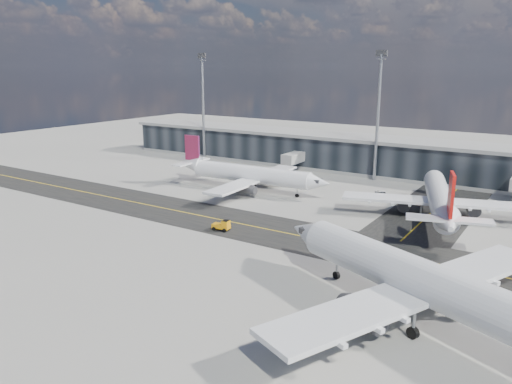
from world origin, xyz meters
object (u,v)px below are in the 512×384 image
Objects in this scene: baggage_tug at (223,225)px; service_van at (382,195)px; airliner_near at (435,287)px; airliner_af at (249,174)px; airliner_redtail at (440,199)px.

service_van is at bearing 149.89° from baggage_tug.
airliner_near is at bearing -93.02° from service_van.
airliner_af is 0.85× the size of airliner_near.
airliner_redtail is at bearing 88.03° from airliner_af.
airliner_near reaches higher than airliner_redtail.
airliner_af reaches higher than service_van.
airliner_af is 7.41× the size of service_van.
airliner_near is 8.75× the size of service_van.
baggage_tug reaches higher than service_van.
airliner_redtail reaches higher than airliner_af.
service_van is at bearing 48.05° from airliner_near.
baggage_tug is at bearing -140.71° from service_van.
service_van is at bearing 127.47° from airliner_redtail.
airliner_af is 27.41m from service_van.
airliner_redtail is at bearing -62.87° from service_van.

